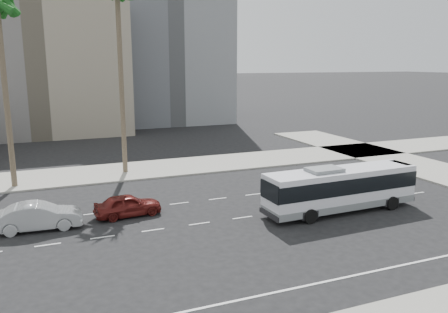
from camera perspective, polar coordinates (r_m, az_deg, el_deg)
ground at (r=29.91m, az=2.36°, el=-7.77°), size 700.00×700.00×0.00m
sidewalk_north at (r=43.90m, az=-6.03°, el=-1.31°), size 120.00×7.00×0.15m
midrise_beige_west at (r=70.62m, az=-22.70°, el=10.15°), size 24.00×18.00×18.00m
midrise_gray_center at (r=80.13m, az=-8.07°, el=13.91°), size 20.00×20.00×26.00m
civic_tower at (r=277.28m, az=-20.93°, el=17.14°), size 42.00×42.00×129.00m
highrise_right at (r=263.01m, az=-9.99°, el=17.20°), size 26.00×26.00×70.00m
highrise_far at (r=297.74m, az=-6.35°, el=15.70°), size 22.00×22.00×60.00m
city_bus at (r=31.68m, az=14.60°, el=-3.85°), size 11.17×2.81×3.19m
car_a at (r=30.67m, az=-12.10°, el=-6.05°), size 2.12×4.53×1.50m
car_b at (r=29.87m, az=-22.47°, el=-7.04°), size 2.04×5.17×1.67m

